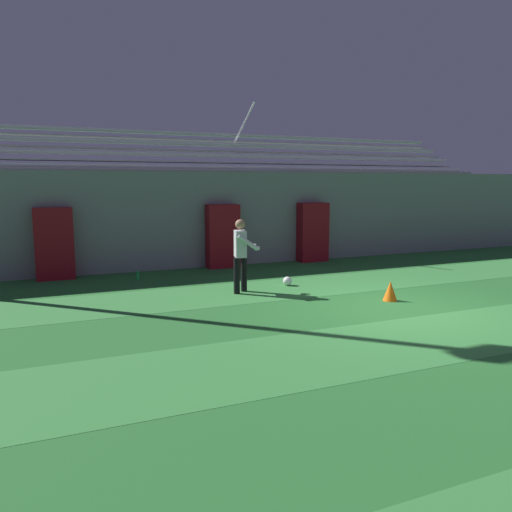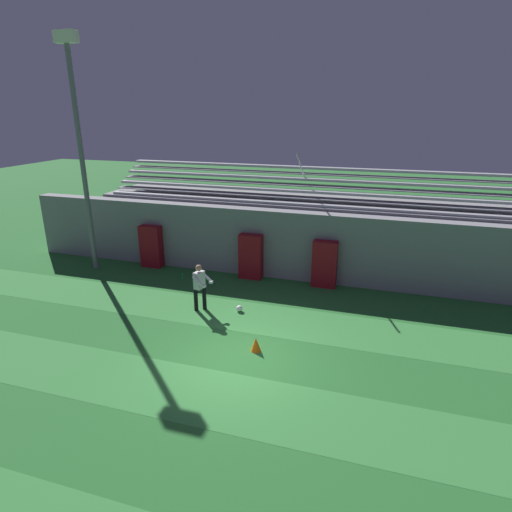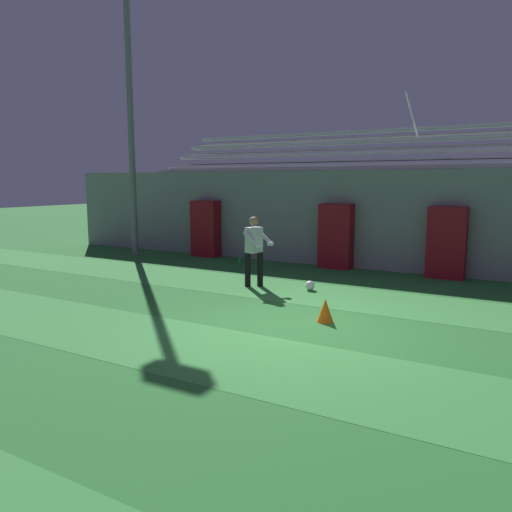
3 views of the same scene
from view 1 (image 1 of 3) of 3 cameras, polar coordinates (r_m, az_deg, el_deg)
name	(u,v)px [view 1 (image 1 of 3)]	position (r m, az deg, el deg)	size (l,w,h in m)	color
ground_plane	(395,309)	(10.32, 15.58, -5.84)	(80.00, 80.00, 0.00)	#286B2D
turf_stripe_mid	(461,332)	(9.10, 22.36, -8.06)	(28.00, 2.15, 0.01)	#38843D
turf_stripe_far	(327,284)	(12.38, 8.07, -3.24)	(28.00, 2.15, 0.01)	#38843D
back_wall	(262,217)	(15.64, 0.71, 4.43)	(24.00, 0.60, 2.80)	gray
padding_pillar_gate_left	(223,236)	(14.62, -3.82, 2.27)	(0.95, 0.44, 1.85)	maroon
padding_pillar_gate_right	(313,232)	(15.87, 6.50, 2.72)	(0.95, 0.44, 1.85)	maroon
padding_pillar_far_left	(54,244)	(13.80, -22.07, 1.30)	(0.95, 0.44, 1.85)	maroon
bleacher_stand	(239,211)	(17.47, -1.95, 5.17)	(18.00, 3.35, 5.03)	gray
goalkeeper	(241,251)	(11.23, -1.72, 0.57)	(0.65, 0.66, 1.67)	black
soccer_ball	(287,281)	(12.16, 3.61, -2.87)	(0.22, 0.22, 0.22)	white
traffic_cone	(390,291)	(10.96, 15.09, -3.87)	(0.30, 0.30, 0.42)	orange
water_bottle	(138,276)	(13.15, -13.37, -2.19)	(0.07, 0.07, 0.24)	green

